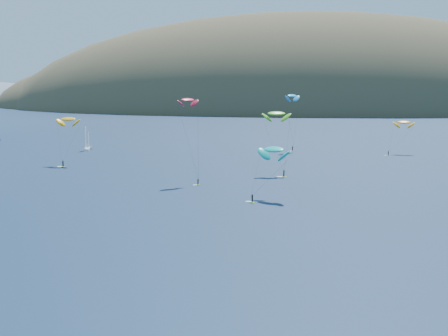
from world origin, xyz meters
TOP-DOWN VIEW (x-y plane):
  - island at (39.40, 562.36)m, footprint 730.00×300.00m
  - sailboat at (-64.51, 185.26)m, footprint 9.34×8.07m
  - kitesurfer_1 at (-55.93, 144.54)m, footprint 8.88×10.23m
  - kitesurfer_3 at (15.68, 133.78)m, footprint 9.01×11.21m
  - kitesurfer_4 at (18.87, 196.35)m, footprint 7.75×8.59m
  - kitesurfer_5 at (17.17, 92.68)m, footprint 10.24×12.01m
  - kitesurfer_9 at (-8.47, 114.79)m, footprint 7.94×10.26m
  - kitesurfer_11 at (62.64, 191.66)m, footprint 11.37×10.81m

SIDE VIEW (x-z plane):
  - island at x=39.40m, z-range -115.74..94.26m
  - sailboat at x=-64.51m, z-range -4.69..6.56m
  - kitesurfer_5 at x=17.17m, z-range 4.71..19.24m
  - kitesurfer_11 at x=62.64m, z-range 5.02..19.48m
  - kitesurfer_1 at x=-55.93m, z-range 6.51..24.33m
  - kitesurfer_3 at x=15.68m, z-range 8.03..28.92m
  - kitesurfer_4 at x=18.87m, z-range 9.96..34.46m
  - kitesurfer_9 at x=-8.47m, z-range 10.61..35.70m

